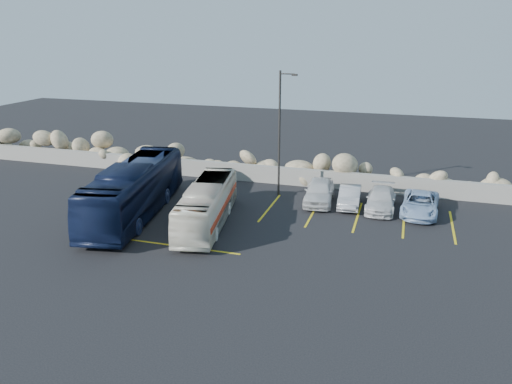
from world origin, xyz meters
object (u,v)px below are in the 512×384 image
(vintage_bus, at_px, (207,204))
(car_a, at_px, (319,191))
(tour_coach, at_px, (134,190))
(car_d, at_px, (420,204))
(car_c, at_px, (381,200))
(lamppost, at_px, (280,131))
(car_b, at_px, (350,196))

(vintage_bus, distance_m, car_a, 7.62)
(tour_coach, height_order, car_d, tour_coach)
(car_a, relative_size, car_c, 1.03)
(lamppost, relative_size, car_b, 2.20)
(vintage_bus, distance_m, car_c, 10.55)
(car_a, height_order, car_d, car_a)
(tour_coach, bearing_deg, lamppost, 29.97)
(car_a, height_order, car_b, car_a)
(tour_coach, distance_m, car_d, 16.74)
(car_c, bearing_deg, car_a, 178.10)
(lamppost, xyz_separation_m, car_c, (6.52, -0.77, -3.69))
(vintage_bus, height_order, car_d, vintage_bus)
(lamppost, xyz_separation_m, vintage_bus, (-2.57, -6.09, -3.12))
(lamppost, bearing_deg, car_c, -6.75)
(lamppost, relative_size, car_c, 1.93)
(lamppost, height_order, car_d, lamppost)
(car_b, bearing_deg, vintage_bus, -146.24)
(tour_coach, xyz_separation_m, car_a, (9.91, 5.27, -0.82))
(tour_coach, distance_m, car_b, 12.95)
(lamppost, relative_size, vintage_bus, 0.95)
(tour_coach, xyz_separation_m, car_d, (15.94, 5.02, -0.93))
(tour_coach, relative_size, car_d, 2.51)
(lamppost, height_order, car_a, lamppost)
(car_d, bearing_deg, tour_coach, -158.87)
(lamppost, distance_m, car_a, 4.55)
(lamppost, bearing_deg, tour_coach, -140.40)
(car_b, height_order, car_c, car_c)
(car_a, distance_m, car_c, 3.78)
(tour_coach, height_order, car_c, tour_coach)
(vintage_bus, xyz_separation_m, tour_coach, (-4.59, 0.16, 0.37))
(car_a, bearing_deg, car_b, -5.36)
(vintage_bus, xyz_separation_m, car_c, (9.09, 5.32, -0.57))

